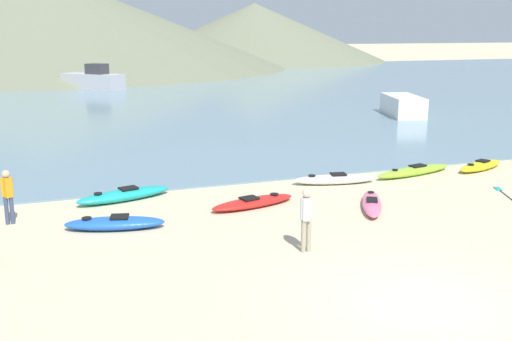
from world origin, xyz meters
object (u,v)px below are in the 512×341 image
at_px(person_near_waterline, 8,193).
at_px(kayak_on_sand_6, 334,179).
at_px(kayak_on_sand_5, 115,223).
at_px(moored_boat_2, 212,70).
at_px(kayak_on_sand_1, 372,203).
at_px(moored_boat_0, 403,106).
at_px(kayak_on_sand_2, 414,171).
at_px(moored_boat_1, 133,67).
at_px(kayak_on_sand_4, 253,202).
at_px(moored_boat_3, 93,80).
at_px(kayak_on_sand_7, 124,195).
at_px(kayak_on_sand_3, 481,166).
at_px(person_near_foreground, 306,216).
at_px(loose_paddle, 510,198).

bearing_deg(person_near_waterline, kayak_on_sand_6, 4.90).
height_order(kayak_on_sand_5, moored_boat_2, moored_boat_2).
relative_size(kayak_on_sand_1, moored_boat_0, 0.60).
xyz_separation_m(kayak_on_sand_2, kayak_on_sand_6, (-3.35, -0.13, 0.00)).
relative_size(person_near_waterline, moored_boat_1, 0.28).
distance_m(kayak_on_sand_4, moored_boat_3, 39.78).
xyz_separation_m(kayak_on_sand_4, person_near_waterline, (-6.85, 0.73, 0.74)).
xyz_separation_m(person_near_waterline, moored_boat_2, (20.19, 50.47, -0.19)).
relative_size(kayak_on_sand_1, moored_boat_1, 0.50).
bearing_deg(kayak_on_sand_7, kayak_on_sand_3, -1.69).
height_order(kayak_on_sand_4, person_near_waterline, person_near_waterline).
bearing_deg(kayak_on_sand_6, moored_boat_2, 78.86).
distance_m(kayak_on_sand_2, kayak_on_sand_4, 7.14).
height_order(kayak_on_sand_7, moored_boat_3, moored_boat_3).
bearing_deg(moored_boat_1, person_near_foreground, -94.96).
bearing_deg(kayak_on_sand_7, loose_paddle, -19.24).
bearing_deg(kayak_on_sand_4, moored_boat_0, 44.67).
xyz_separation_m(moored_boat_0, loose_paddle, (-7.31, -17.07, -0.66)).
height_order(kayak_on_sand_4, moored_boat_0, moored_boat_0).
bearing_deg(moored_boat_3, person_near_foreground, -88.79).
relative_size(kayak_on_sand_6, kayak_on_sand_7, 0.95).
bearing_deg(moored_boat_1, kayak_on_sand_6, -91.72).
relative_size(kayak_on_sand_3, moored_boat_3, 0.47).
height_order(kayak_on_sand_1, kayak_on_sand_4, same).
distance_m(person_near_waterline, loose_paddle, 15.06).
bearing_deg(kayak_on_sand_6, moored_boat_0, 49.06).
bearing_deg(kayak_on_sand_6, person_near_waterline, -175.10).
xyz_separation_m(kayak_on_sand_1, moored_boat_2, (10.03, 52.53, 0.54)).
distance_m(kayak_on_sand_1, moored_boat_2, 53.49).
distance_m(kayak_on_sand_6, moored_boat_3, 38.42).
height_order(person_near_foreground, moored_boat_1, moored_boat_1).
bearing_deg(kayak_on_sand_7, kayak_on_sand_6, -3.17).
xyz_separation_m(kayak_on_sand_2, moored_boat_3, (-7.94, 38.01, 0.68)).
distance_m(kayak_on_sand_6, loose_paddle, 5.67).
xyz_separation_m(person_near_waterline, moored_boat_0, (22.09, 14.34, -0.20)).
bearing_deg(kayak_on_sand_2, moored_boat_3, 101.80).
relative_size(kayak_on_sand_3, person_near_foreground, 1.72).
distance_m(kayak_on_sand_5, moored_boat_2, 54.79).
relative_size(moored_boat_1, moored_boat_3, 0.95).
xyz_separation_m(person_near_foreground, moored_boat_0, (15.34, 19.06, -0.23)).
xyz_separation_m(kayak_on_sand_5, moored_boat_0, (19.44, 15.78, 0.50)).
distance_m(kayak_on_sand_4, moored_boat_1, 57.84).
distance_m(moored_boat_2, loose_paddle, 53.47).
xyz_separation_m(kayak_on_sand_5, person_near_waterline, (-2.65, 1.44, 0.71)).
xyz_separation_m(moored_boat_1, moored_boat_2, (8.09, -6.40, -0.12)).
distance_m(kayak_on_sand_1, moored_boat_1, 58.97).
bearing_deg(moored_boat_0, person_near_waterline, -147.01).
relative_size(moored_boat_0, moored_boat_2, 1.01).
bearing_deg(kayak_on_sand_1, moored_boat_2, 79.19).
xyz_separation_m(kayak_on_sand_5, moored_boat_3, (3.18, 40.47, 0.68)).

